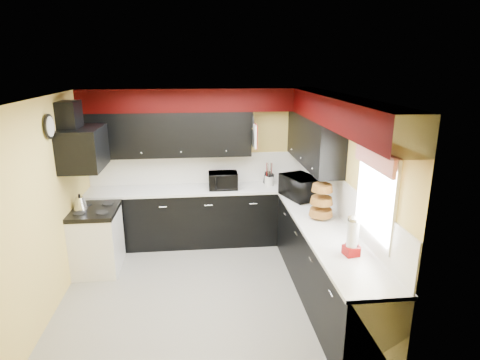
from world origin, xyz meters
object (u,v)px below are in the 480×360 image
at_px(toaster_oven, 223,181).
at_px(utensil_crock, 269,181).
at_px(microwave, 300,187).
at_px(kettle, 80,203).
at_px(knife_block, 269,179).

relative_size(toaster_oven, utensil_crock, 2.98).
xyz_separation_m(microwave, utensil_crock, (-0.35, 0.65, -0.09)).
xyz_separation_m(microwave, kettle, (-3.13, -0.11, -0.10)).
relative_size(toaster_oven, kettle, 2.35).
relative_size(toaster_oven, microwave, 0.76).
bearing_deg(kettle, utensil_crock, 15.34).
height_order(microwave, utensil_crock, microwave).
bearing_deg(utensil_crock, kettle, -164.66).
height_order(knife_block, kettle, knife_block).
xyz_separation_m(toaster_oven, utensil_crock, (0.76, 0.09, -0.06)).
bearing_deg(kettle, knife_block, 16.07).
xyz_separation_m(utensil_crock, knife_block, (0.00, 0.04, 0.03)).
relative_size(toaster_oven, knife_block, 2.16).
xyz_separation_m(toaster_oven, knife_block, (0.76, 0.13, -0.03)).
bearing_deg(microwave, kettle, 72.17).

